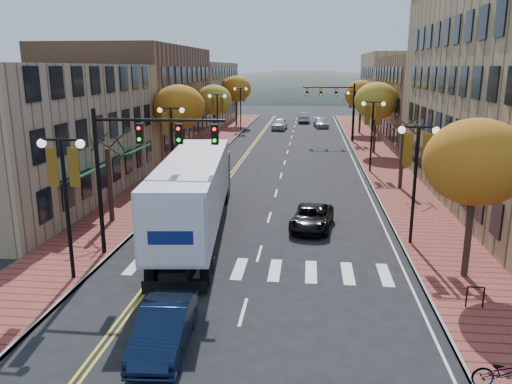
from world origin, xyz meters
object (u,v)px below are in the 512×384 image
(black_suv, at_px, (312,217))
(semi_truck, at_px, (197,187))
(navy_sedan, at_px, (164,327))
(bicycle, at_px, (505,372))

(black_suv, bearing_deg, semi_truck, -161.22)
(navy_sedan, relative_size, bicycle, 2.39)
(bicycle, bearing_deg, semi_truck, 38.57)
(black_suv, relative_size, bicycle, 2.50)
(semi_truck, bearing_deg, bicycle, -54.29)
(navy_sedan, height_order, black_suv, navy_sedan)
(black_suv, bearing_deg, navy_sedan, -102.52)
(navy_sedan, xyz_separation_m, black_suv, (4.72, 12.86, -0.09))
(navy_sedan, xyz_separation_m, bicycle, (9.98, -1.24, -0.09))
(semi_truck, relative_size, black_suv, 3.82)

